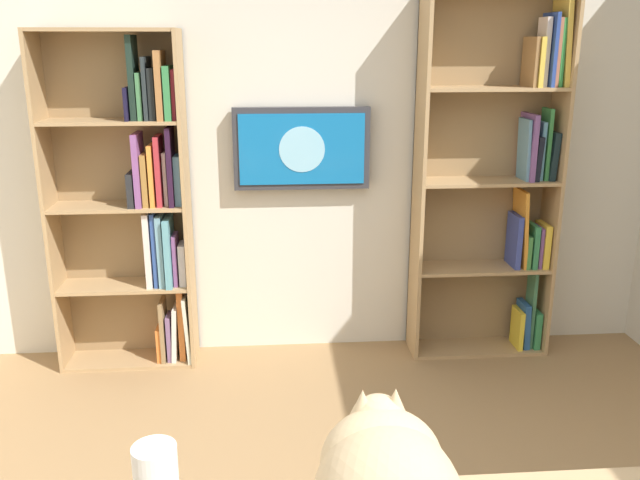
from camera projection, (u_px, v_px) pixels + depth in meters
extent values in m
cube|color=silver|center=(304.00, 139.00, 4.06)|extent=(4.52, 0.06, 2.70)
cube|color=tan|center=(554.00, 180.00, 4.06)|extent=(0.02, 0.28, 2.22)
cube|color=tan|center=(419.00, 183.00, 4.00)|extent=(0.02, 0.28, 2.22)
cube|color=#93754E|center=(480.00, 177.00, 4.15)|extent=(0.86, 0.01, 2.22)
cube|color=tan|center=(475.00, 347.00, 4.34)|extent=(0.82, 0.27, 0.02)
cube|color=tan|center=(481.00, 267.00, 4.18)|extent=(0.82, 0.27, 0.02)
cube|color=tan|center=(487.00, 181.00, 4.03)|extent=(0.82, 0.27, 0.02)
cube|color=tan|center=(494.00, 89.00, 3.87)|extent=(0.82, 0.27, 0.02)
cube|color=#30814B|center=(533.00, 327.00, 4.32)|extent=(0.04, 0.18, 0.25)
cube|color=#3B704D|center=(530.00, 309.00, 4.27)|extent=(0.02, 0.13, 0.51)
cube|color=#25518D|center=(523.00, 324.00, 4.31)|extent=(0.05, 0.17, 0.30)
cube|color=yellow|center=(517.00, 328.00, 4.30)|extent=(0.03, 0.17, 0.26)
cube|color=yellow|center=(542.00, 244.00, 4.16)|extent=(0.04, 0.19, 0.27)
cube|color=#734784|center=(537.00, 246.00, 4.15)|extent=(0.02, 0.15, 0.26)
cube|color=#2F7A4B|center=(530.00, 244.00, 4.17)|extent=(0.03, 0.22, 0.27)
cube|color=#3C7D3D|center=(524.00, 250.00, 4.16)|extent=(0.03, 0.19, 0.21)
cube|color=orange|center=(520.00, 228.00, 4.14)|extent=(0.05, 0.22, 0.49)
cube|color=#384595|center=(514.00, 240.00, 4.15)|extent=(0.03, 0.20, 0.33)
cube|color=black|center=(551.00, 156.00, 4.00)|extent=(0.05, 0.15, 0.29)
cube|color=#358140|center=(545.00, 144.00, 3.99)|extent=(0.02, 0.14, 0.43)
cube|color=#5995B0|center=(539.00, 151.00, 4.00)|extent=(0.02, 0.13, 0.35)
cube|color=black|center=(534.00, 158.00, 4.00)|extent=(0.04, 0.18, 0.27)
cube|color=#734B84|center=(528.00, 147.00, 3.99)|extent=(0.03, 0.24, 0.39)
cube|color=#5C8DA8|center=(524.00, 149.00, 3.98)|extent=(0.03, 0.17, 0.37)
cube|color=gold|center=(561.00, 43.00, 3.84)|extent=(0.05, 0.22, 0.49)
cube|color=#2E803B|center=(556.00, 53.00, 3.84)|extent=(0.03, 0.19, 0.38)
cube|color=#A26146|center=(553.00, 53.00, 3.83)|extent=(0.02, 0.19, 0.38)
cube|color=#264190|center=(549.00, 50.00, 3.83)|extent=(0.02, 0.21, 0.41)
cube|color=silver|center=(543.00, 52.00, 3.82)|extent=(0.03, 0.13, 0.39)
cube|color=gold|center=(536.00, 62.00, 3.83)|extent=(0.03, 0.21, 0.28)
cube|color=olive|center=(530.00, 62.00, 3.84)|extent=(0.02, 0.21, 0.28)
cube|color=tan|center=(187.00, 205.00, 3.92)|extent=(0.02, 0.28, 1.99)
cube|color=tan|center=(50.00, 208.00, 3.87)|extent=(0.02, 0.28, 1.99)
cube|color=#93754E|center=(124.00, 201.00, 4.02)|extent=(0.81, 0.01, 1.99)
cube|color=tan|center=(133.00, 359.00, 4.18)|extent=(0.76, 0.27, 0.02)
cube|color=tan|center=(126.00, 285.00, 4.04)|extent=(0.76, 0.27, 0.02)
cube|color=tan|center=(119.00, 206.00, 3.90)|extent=(0.76, 0.27, 0.02)
cube|color=tan|center=(111.00, 121.00, 3.75)|extent=(0.76, 0.27, 0.02)
cube|color=tan|center=(103.00, 30.00, 3.61)|extent=(0.76, 0.27, 0.02)
cube|color=beige|center=(188.00, 326.00, 4.12)|extent=(0.04, 0.22, 0.42)
cube|color=orange|center=(182.00, 323.00, 4.12)|extent=(0.03, 0.14, 0.46)
cube|color=silver|center=(176.00, 331.00, 4.14)|extent=(0.05, 0.20, 0.35)
cube|color=slate|center=(170.00, 336.00, 4.13)|extent=(0.03, 0.14, 0.29)
cube|color=olive|center=(164.00, 329.00, 4.12)|extent=(0.02, 0.19, 0.39)
cube|color=orange|center=(161.00, 341.00, 4.16)|extent=(0.03, 0.20, 0.22)
cube|color=silver|center=(183.00, 263.00, 4.01)|extent=(0.04, 0.15, 0.25)
cube|color=#844B7F|center=(176.00, 259.00, 4.00)|extent=(0.02, 0.15, 0.31)
cube|color=#5A9BAB|center=(169.00, 251.00, 3.98)|extent=(0.04, 0.23, 0.42)
cube|color=#6798AD|center=(162.00, 249.00, 3.99)|extent=(0.04, 0.22, 0.44)
cube|color=#2D4B92|center=(157.00, 247.00, 3.99)|extent=(0.02, 0.22, 0.45)
cube|color=silver|center=(150.00, 248.00, 3.97)|extent=(0.03, 0.20, 0.45)
cube|color=#6494AB|center=(178.00, 180.00, 3.87)|extent=(0.04, 0.14, 0.29)
cube|color=#28122A|center=(171.00, 166.00, 3.84)|extent=(0.03, 0.20, 0.45)
cube|color=beige|center=(166.00, 178.00, 3.88)|extent=(0.02, 0.15, 0.31)
cube|color=#AC2C35|center=(160.00, 170.00, 3.85)|extent=(0.03, 0.19, 0.40)
cube|color=orange|center=(153.00, 175.00, 3.85)|extent=(0.03, 0.19, 0.35)
cube|color=#A47735|center=(147.00, 179.00, 3.86)|extent=(0.03, 0.21, 0.30)
cube|color=#834C8B|center=(139.00, 169.00, 3.83)|extent=(0.03, 0.22, 0.42)
cube|color=black|center=(133.00, 188.00, 3.87)|extent=(0.04, 0.23, 0.20)
cube|color=#AB2738|center=(175.00, 94.00, 3.74)|extent=(0.02, 0.19, 0.28)
cube|color=#337F44|center=(169.00, 93.00, 3.72)|extent=(0.04, 0.21, 0.30)
cube|color=#A36B3A|center=(161.00, 85.00, 3.71)|extent=(0.04, 0.24, 0.38)
cube|color=black|center=(153.00, 94.00, 3.72)|extent=(0.03, 0.18, 0.28)
cube|color=#232B2D|center=(147.00, 88.00, 3.73)|extent=(0.02, 0.23, 0.34)
cube|color=#417C4B|center=(141.00, 96.00, 3.72)|extent=(0.03, 0.18, 0.26)
cube|color=black|center=(134.00, 78.00, 3.70)|extent=(0.03, 0.19, 0.46)
cube|color=black|center=(129.00, 103.00, 3.73)|extent=(0.02, 0.23, 0.18)
cube|color=#333338|center=(302.00, 148.00, 3.99)|extent=(0.82, 0.06, 0.49)
cube|color=#146BB2|center=(302.00, 149.00, 3.96)|extent=(0.75, 0.01, 0.42)
cylinder|color=#8CCCEA|center=(302.00, 149.00, 3.95)|extent=(0.27, 0.00, 0.27)
ellipsoid|color=#D1B284|center=(381.00, 464.00, 1.55)|extent=(0.29, 0.24, 0.27)
sphere|color=#D1B284|center=(378.00, 424.00, 1.58)|extent=(0.14, 0.14, 0.14)
cone|color=#D1B284|center=(395.00, 403.00, 1.57)|extent=(0.06, 0.06, 0.08)
cone|color=#D1B284|center=(362.00, 405.00, 1.56)|extent=(0.06, 0.06, 0.08)
cone|color=beige|center=(396.00, 407.00, 1.57)|extent=(0.04, 0.04, 0.05)
cone|color=beige|center=(363.00, 408.00, 1.56)|extent=(0.04, 0.04, 0.05)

